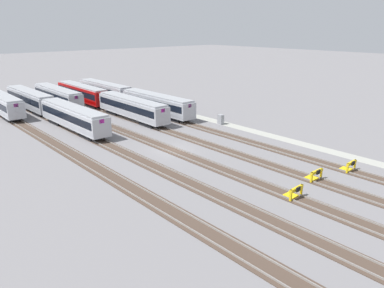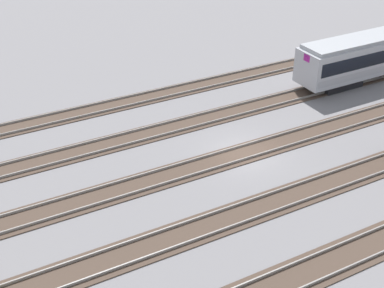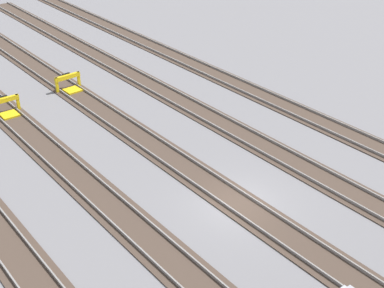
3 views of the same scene
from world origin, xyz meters
name	(u,v)px [view 3 (image 3 of 3)]	position (x,y,z in m)	size (l,w,h in m)	color
ground_plane	(238,204)	(0.00, 0.00, 0.00)	(400.00, 400.00, 0.00)	slate
rail_track_near_inner	(154,245)	(0.00, -5.17, 0.04)	(90.00, 2.24, 0.21)	#47382D
rail_track_middle	(238,203)	(0.00, 0.00, 0.04)	(90.00, 2.24, 0.21)	#47382D
rail_track_far_inner	(307,169)	(0.00, 5.17, 0.04)	(90.00, 2.23, 0.21)	#47382D
rail_track_farthest	(363,141)	(0.00, 10.34, 0.04)	(90.00, 2.23, 0.21)	#47382D
bumper_stop_near_inner_track	(7,108)	(-17.07, -5.17, 0.51)	(1.34, 2.00, 1.22)	gold
bumper_stop_middle_track	(70,84)	(-18.14, 0.01, 0.51)	(1.37, 2.01, 1.22)	gold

